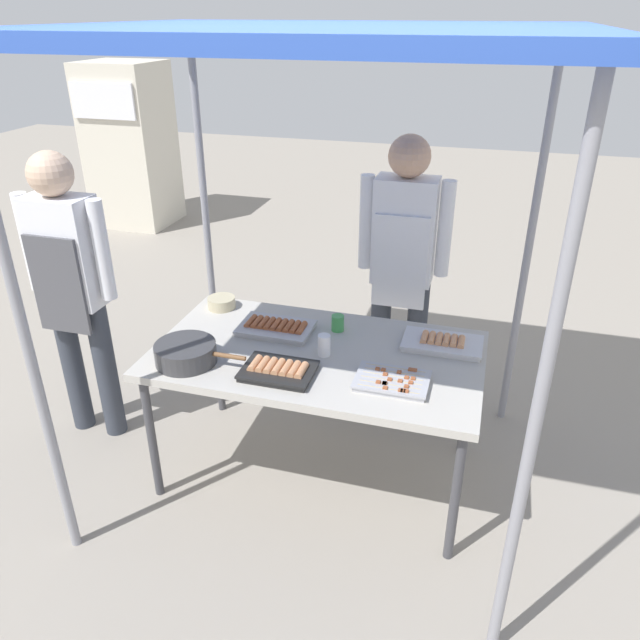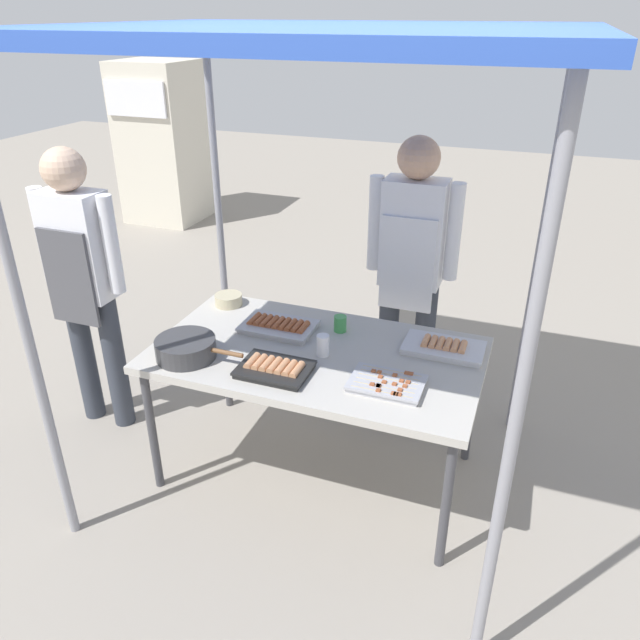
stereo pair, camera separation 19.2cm
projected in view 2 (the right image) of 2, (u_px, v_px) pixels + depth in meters
The scene contains 14 objects.
ground_plane at pixel (317, 470), 3.33m from camera, with size 18.00×18.00×0.00m, color gray.
stall_table at pixel (316, 361), 3.01m from camera, with size 1.60×0.90×0.75m.
stall_canopy at pixel (316, 54), 2.37m from camera, with size 2.10×1.80×2.19m.
tray_grilled_sausages at pixel (275, 369), 2.80m from camera, with size 0.33×0.24×0.05m.
tray_meat_skewers at pixel (387, 384), 2.70m from camera, with size 0.33×0.23×0.04m.
tray_pork_links at pixel (444, 347), 2.98m from camera, with size 0.39×0.23×0.05m.
tray_spring_rolls at pixel (279, 326), 3.18m from camera, with size 0.38×0.25×0.05m.
cooking_wok at pixel (186, 347), 2.91m from camera, with size 0.45×0.29×0.10m.
condiment_bowl at pixel (229, 300), 3.44m from camera, with size 0.15×0.15×0.06m, color #BFB28C.
drink_cup_near_edge at pixel (340, 324), 3.16m from camera, with size 0.07×0.07×0.08m, color #3F994C.
drink_cup_by_wok at pixel (323, 345), 2.93m from camera, with size 0.06×0.06×0.11m, color white.
vendor_woman at pixel (411, 258), 3.43m from camera, with size 0.52×0.23×1.67m.
customer_nearby at pixel (82, 271), 3.31m from camera, with size 0.52×0.23×1.64m.
neighbor_stall_left at pixel (162, 143), 6.93m from camera, with size 0.81×0.78×1.75m.
Camera 2 is at (0.92, -2.42, 2.25)m, focal length 34.22 mm.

